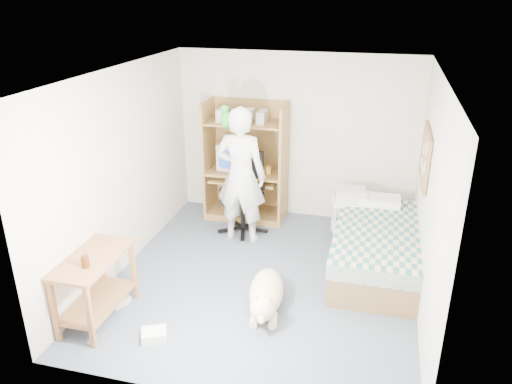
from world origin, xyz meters
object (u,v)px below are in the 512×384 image
dog (266,294)px  office_chair (244,203)px  person (241,176)px  bed (376,248)px  side_desk (95,278)px  computer_hutch (247,166)px  printer_cart (349,213)px

dog → office_chair: bearing=104.3°
dog → person: bearing=106.9°
bed → office_chair: office_chair is taller
bed → person: size_ratio=1.05×
bed → person: person is taller
person → dog: size_ratio=1.62×
bed → office_chair: size_ratio=1.75×
side_desk → computer_hutch: bearing=73.9°
computer_hutch → side_desk: size_ratio=1.80×
computer_hutch → office_chair: size_ratio=1.56×
person → printer_cart: (1.46, 0.43, -0.58)m
computer_hutch → office_chair: (0.09, -0.47, -0.41)m
side_desk → dog: (1.71, 0.61, -0.30)m
office_chair → side_desk: bearing=-107.5°
office_chair → printer_cart: 1.51m
bed → person: 2.01m
computer_hutch → dog: computer_hutch is taller
computer_hutch → printer_cart: computer_hutch is taller
person → office_chair: bearing=-78.2°
bed → printer_cart: (-0.40, 0.76, 0.09)m
side_desk → printer_cart: 3.56m
person → printer_cart: 1.63m
side_desk → printer_cart: bearing=46.5°
computer_hutch → bed: computer_hutch is taller
dog → printer_cart: size_ratio=2.09×
bed → dog: bearing=-133.2°
computer_hutch → dog: bearing=-69.7°
office_chair → dog: (0.77, -1.86, -0.22)m
side_desk → person: size_ratio=0.52×
side_desk → printer_cart: size_ratio=1.76×
side_desk → person: person is taller
bed → side_desk: (-2.85, -1.82, 0.21)m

